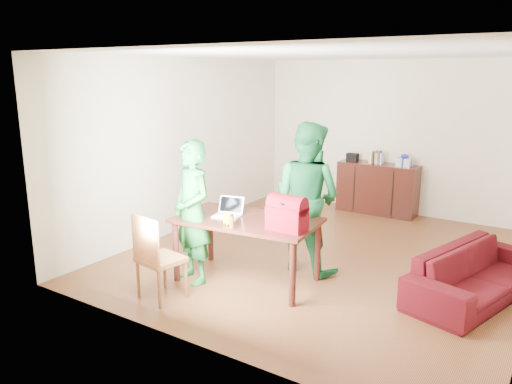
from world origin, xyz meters
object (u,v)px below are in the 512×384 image
Objects in this scene: chair at (161,274)px; red_bag at (287,216)px; table at (247,227)px; person_far at (307,197)px; person_near at (192,212)px; laptop at (227,213)px; bottle at (232,221)px; sofa at (476,274)px.

chair is 2.34× the size of red_bag.
person_far is (0.42, 0.73, 0.26)m from table.
table is 0.67m from person_near.
laptop reaches higher than bottle.
person_near reaches higher than bottle.
person_far is at bearing 67.34° from person_near.
table is 1.79× the size of chair.
table reaches higher than sofa.
laptop is (0.30, 0.28, -0.03)m from person_near.
chair reaches higher than table.
bottle is (0.07, -0.41, 0.18)m from table.
person_far is (0.97, 1.07, 0.09)m from person_near.
sofa is (2.00, 0.28, -0.67)m from person_far.
person_near reaches higher than chair.
table is at bearing 170.67° from red_bag.
laptop is at bearing 128.56° from sofa.
sofa is at bearing 16.31° from table.
chair is 1.55m from red_bag.
table is 0.93× the size of person_far.
table is 2.65m from sofa.
table is 1.03× the size of person_near.
red_bag is (0.86, -0.05, 0.11)m from laptop.
laptop is (-0.25, -0.07, 0.14)m from table.
person_far is 5.34× the size of laptop.
laptop is at bearing 58.41° from person_far.
sofa is (1.80, 1.13, -0.66)m from red_bag.
person_far reaches higher than person_near.
red_bag is (0.54, 0.29, 0.07)m from bottle.
red_bag is (0.62, -0.12, 0.26)m from table.
person_far is at bearing 72.83° from bottle.
table is 0.88m from person_far.
chair is at bearing 139.92° from sofa.
chair is 6.06× the size of bottle.
person_near is 3.31m from sofa.
person_near is 4.08× the size of red_bag.
person_near reaches higher than red_bag.
sofa is at bearing 44.06° from person_near.
bottle is 2.80m from sofa.
person_far is at bearing 53.48° from table.
table is 0.92× the size of sofa.
person_far reaches higher than bottle.
chair is at bearing 68.59° from person_far.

